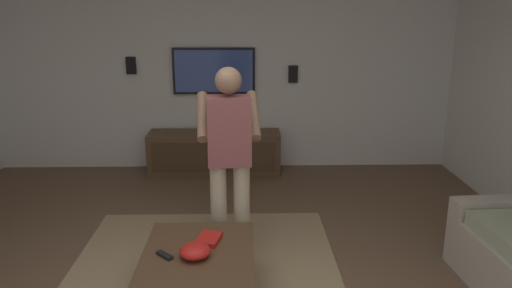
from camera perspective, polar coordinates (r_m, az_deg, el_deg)
wall_back_tv at (r=6.41m, az=-3.93°, el=9.67°), size 0.10×6.24×2.83m
area_rug at (r=3.94m, az=-6.41°, el=-16.28°), size 2.69×2.22×0.01m
coffee_table at (r=3.62m, az=-6.83°, el=-14.06°), size 1.00×0.80×0.40m
media_console at (r=6.31m, az=-4.93°, el=-1.04°), size 0.45×1.70×0.55m
tv at (r=6.34m, az=-5.02°, el=8.61°), size 0.05×1.06×0.60m
person_standing at (r=4.06m, az=-3.18°, el=-0.81°), size 0.56×0.56×1.64m
bowl at (r=3.48m, az=-7.24°, el=-12.47°), size 0.22×0.22×0.10m
remote_white at (r=3.54m, az=-7.03°, el=-12.59°), size 0.15×0.12×0.02m
remote_black at (r=3.54m, az=-10.75°, el=-12.83°), size 0.14×0.14×0.02m
book at (r=3.70m, az=-5.63°, el=-11.14°), size 0.25×0.21×0.04m
vase_round at (r=6.19m, az=-4.74°, el=2.33°), size 0.22×0.22×0.22m
wall_speaker_left at (r=6.37m, az=4.41°, el=8.26°), size 0.06×0.12×0.22m
wall_speaker_right at (r=6.50m, az=-14.58°, el=8.99°), size 0.06×0.12×0.22m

